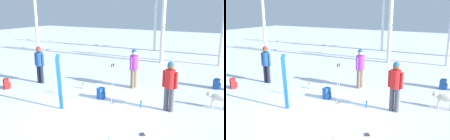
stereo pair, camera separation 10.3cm
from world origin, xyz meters
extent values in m
plane|color=white|center=(0.00, 0.00, 0.00)|extent=(60.00, 60.00, 0.00)
cylinder|color=#4C4C56|center=(1.90, 1.57, 0.41)|extent=(0.16, 0.16, 0.82)
cylinder|color=#4C4C56|center=(2.08, 1.56, 0.41)|extent=(0.16, 0.16, 0.82)
cylinder|color=red|center=(1.99, 1.56, 1.13)|extent=(0.34, 0.34, 0.62)
sphere|color=brown|center=(1.99, 1.56, 1.55)|extent=(0.22, 0.22, 0.22)
sphere|color=#265999|center=(1.99, 1.56, 1.61)|extent=(0.21, 0.21, 0.21)
cylinder|color=red|center=(1.79, 1.58, 1.11)|extent=(0.10, 0.10, 0.56)
cylinder|color=red|center=(2.20, 1.54, 1.11)|extent=(0.10, 0.10, 0.56)
cylinder|color=#1E2338|center=(-4.23, 1.84, 0.41)|extent=(0.16, 0.16, 0.82)
cylinder|color=#1E2338|center=(-4.05, 1.85, 0.41)|extent=(0.16, 0.16, 0.82)
cylinder|color=#1E478C|center=(-4.14, 1.84, 1.13)|extent=(0.34, 0.34, 0.62)
sphere|color=brown|center=(-4.14, 1.84, 1.55)|extent=(0.22, 0.22, 0.22)
sphere|color=#B22626|center=(-4.14, 1.84, 1.61)|extent=(0.21, 0.21, 0.21)
cylinder|color=#1E478C|center=(-4.35, 1.83, 1.11)|extent=(0.10, 0.10, 0.56)
cylinder|color=#1E478C|center=(-3.93, 1.86, 1.11)|extent=(0.10, 0.10, 0.56)
cylinder|color=#72604C|center=(-0.03, 3.36, 0.41)|extent=(0.16, 0.16, 0.82)
cylinder|color=#72604C|center=(-0.08, 3.19, 0.41)|extent=(0.16, 0.16, 0.82)
cylinder|color=purple|center=(-0.05, 3.28, 1.13)|extent=(0.34, 0.34, 0.62)
sphere|color=beige|center=(-0.05, 3.28, 1.55)|extent=(0.22, 0.22, 0.22)
sphere|color=#265999|center=(-0.05, 3.28, 1.61)|extent=(0.21, 0.21, 0.21)
cylinder|color=purple|center=(0.00, 3.48, 1.11)|extent=(0.10, 0.10, 0.56)
cylinder|color=purple|center=(-0.11, 3.07, 1.11)|extent=(0.10, 0.10, 0.56)
ellipsoid|color=beige|center=(3.47, 2.60, 0.41)|extent=(0.61, 0.26, 0.26)
sphere|color=beige|center=(3.13, 2.57, 0.48)|extent=(0.18, 0.18, 0.18)
ellipsoid|color=beige|center=(3.07, 2.57, 0.46)|extent=(0.10, 0.07, 0.06)
cylinder|color=beige|center=(3.28, 2.51, 0.14)|extent=(0.07, 0.07, 0.28)
cylinder|color=beige|center=(3.27, 2.66, 0.14)|extent=(0.07, 0.07, 0.28)
cube|color=blue|center=(-1.34, -0.10, 0.93)|extent=(0.11, 0.10, 1.85)
cube|color=blue|center=(-1.34, -0.10, 1.89)|extent=(0.06, 0.05, 0.10)
cube|color=blue|center=(-1.30, -0.06, 0.93)|extent=(0.11, 0.10, 1.85)
cube|color=blue|center=(-1.30, -0.06, 1.89)|extent=(0.06, 0.05, 0.10)
cube|color=white|center=(1.85, -0.49, 0.01)|extent=(1.43, 1.17, 0.02)
cube|color=#333338|center=(1.89, -0.45, 0.03)|extent=(0.13, 0.12, 0.03)
cube|color=white|center=(1.79, -0.41, 0.01)|extent=(1.43, 1.17, 0.02)
cube|color=#333338|center=(1.83, -0.38, 0.03)|extent=(0.13, 0.12, 0.03)
cylinder|color=#B2B2BC|center=(0.07, 1.20, 0.71)|extent=(0.02, 0.10, 1.41)
cylinder|color=black|center=(0.07, 1.20, 1.46)|extent=(0.04, 0.04, 0.10)
cylinder|color=black|center=(0.07, 1.20, 0.07)|extent=(0.07, 0.07, 0.01)
cylinder|color=#B2B2BC|center=(0.07, 1.07, 0.71)|extent=(0.02, 0.10, 1.41)
cylinder|color=black|center=(0.07, 1.07, 1.46)|extent=(0.04, 0.04, 0.10)
cylinder|color=black|center=(0.07, 1.07, 0.07)|extent=(0.07, 0.07, 0.01)
cube|color=red|center=(-4.81, 0.50, 0.22)|extent=(0.33, 0.31, 0.44)
cube|color=red|center=(-4.74, 0.61, 0.15)|extent=(0.20, 0.16, 0.20)
cube|color=black|center=(-4.81, 0.37, 0.22)|extent=(0.04, 0.04, 0.37)
cube|color=black|center=(-4.93, 0.45, 0.22)|extent=(0.04, 0.04, 0.37)
cube|color=#1E4C99|center=(-0.61, 1.44, 0.22)|extent=(0.25, 0.30, 0.44)
cube|color=#1E4C99|center=(-0.48, 1.41, 0.15)|extent=(0.10, 0.20, 0.20)
cube|color=black|center=(-0.74, 1.39, 0.22)|extent=(0.03, 0.04, 0.37)
cube|color=black|center=(-0.71, 1.53, 0.22)|extent=(0.03, 0.04, 0.37)
cube|color=#1E4C99|center=(3.15, 4.85, 0.22)|extent=(0.24, 0.29, 0.44)
cube|color=#1E4C99|center=(3.28, 4.83, 0.15)|extent=(0.09, 0.20, 0.20)
cube|color=black|center=(3.03, 4.80, 0.22)|extent=(0.03, 0.04, 0.37)
cube|color=black|center=(3.05, 4.94, 0.22)|extent=(0.03, 0.04, 0.37)
cylinder|color=#1E72BF|center=(1.08, 1.37, 0.12)|extent=(0.06, 0.06, 0.24)
cylinder|color=black|center=(1.08, 1.37, 0.25)|extent=(0.04, 0.04, 0.02)
cylinder|color=silver|center=(-1.90, 2.11, 0.11)|extent=(0.08, 0.08, 0.23)
cylinder|color=black|center=(-1.90, 2.11, 0.24)|extent=(0.05, 0.05, 0.02)
cylinder|color=silver|center=(-10.58, 8.11, 3.42)|extent=(0.23, 0.23, 6.84)
cylinder|color=silver|center=(-2.45, 12.83, 3.75)|extent=(0.19, 0.19, 7.50)
cylinder|color=silver|center=(-0.55, 8.77, 3.34)|extent=(0.26, 0.26, 6.68)
camera|label=1|loc=(4.05, -6.15, 3.42)|focal=39.30mm
camera|label=2|loc=(4.14, -6.10, 3.42)|focal=39.30mm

